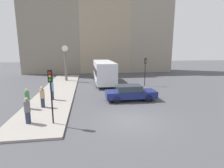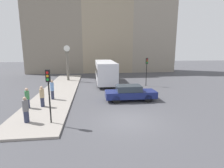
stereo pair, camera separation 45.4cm
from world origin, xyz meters
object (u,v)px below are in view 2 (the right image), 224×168
traffic_light_near (49,85)px  street_clock (68,63)px  pedestrian_tan_coat (42,96)px  pedestrian_blue_stripe (52,89)px  sedan_car (130,93)px  pedestrian_grey_jacket (26,110)px  bus_distant (105,71)px  pedestrian_green_hoodie (27,98)px  traffic_light_far (147,66)px

traffic_light_near → street_clock: bearing=93.2°
pedestrian_tan_coat → pedestrian_blue_stripe: bearing=80.5°
sedan_car → traffic_light_near: traffic_light_near is taller
pedestrian_grey_jacket → sedan_car: bearing=29.9°
pedestrian_tan_coat → pedestrian_grey_jacket: bearing=-93.1°
bus_distant → pedestrian_grey_jacket: size_ratio=5.29×
sedan_car → pedestrian_green_hoodie: bearing=-170.0°
bus_distant → traffic_light_far: (5.20, -2.60, 0.88)m
traffic_light_far → pedestrian_green_hoodie: size_ratio=2.25×
street_clock → pedestrian_grey_jacket: (-0.68, -15.70, -1.71)m
bus_distant → pedestrian_blue_stripe: (-5.64, -8.16, -0.67)m
pedestrian_grey_jacket → pedestrian_tan_coat: 3.17m
traffic_light_near → pedestrian_grey_jacket: traffic_light_near is taller
pedestrian_grey_jacket → pedestrian_blue_stripe: pedestrian_blue_stripe is taller
traffic_light_near → pedestrian_tan_coat: bearing=112.3°
traffic_light_far → street_clock: (-10.69, 4.84, 0.06)m
traffic_light_near → street_clock: 15.97m
bus_distant → traffic_light_near: 14.48m
street_clock → pedestrian_tan_coat: street_clock is taller
street_clock → sedan_car: bearing=-57.7°
bus_distant → sedan_car: bearing=-79.8°
pedestrian_green_hoodie → pedestrian_blue_stripe: size_ratio=0.88×
traffic_light_near → traffic_light_far: size_ratio=0.93×
street_clock → pedestrian_tan_coat: size_ratio=3.06×
traffic_light_near → pedestrian_grey_jacket: (-1.57, 0.24, -1.62)m
traffic_light_far → pedestrian_blue_stripe: bearing=-152.9°
pedestrian_tan_coat → pedestrian_blue_stripe: size_ratio=0.93×
bus_distant → pedestrian_tan_coat: (-6.00, -10.29, -0.76)m
pedestrian_grey_jacket → traffic_light_near: bearing=-8.8°
pedestrian_grey_jacket → pedestrian_blue_stripe: size_ratio=0.92×
bus_distant → traffic_light_far: bearing=-26.5°
traffic_light_far → pedestrian_green_hoodie: 14.70m
pedestrian_tan_coat → traffic_light_near: bearing=-67.7°
pedestrian_tan_coat → pedestrian_blue_stripe: (0.36, 2.14, 0.09)m
traffic_light_far → pedestrian_tan_coat: 13.69m
traffic_light_far → sedan_car: bearing=-119.4°
traffic_light_far → traffic_light_near: bearing=-131.4°
pedestrian_green_hoodie → pedestrian_blue_stripe: bearing=58.6°
bus_distant → pedestrian_blue_stripe: bus_distant is taller
bus_distant → pedestrian_green_hoodie: size_ratio=5.49×
pedestrian_blue_stripe → pedestrian_green_hoodie: bearing=-121.4°
pedestrian_green_hoodie → pedestrian_tan_coat: 1.10m
traffic_light_far → pedestrian_grey_jacket: 15.81m
bus_distant → street_clock: bearing=157.7°
street_clock → pedestrian_tan_coat: bearing=-92.3°
pedestrian_grey_jacket → bus_distant: bearing=65.4°
bus_distant → street_clock: (-5.48, 2.24, 0.93)m
pedestrian_green_hoodie → pedestrian_blue_stripe: 2.76m
traffic_light_near → pedestrian_grey_jacket: size_ratio=2.02×
pedestrian_green_hoodie → pedestrian_grey_jacket: pedestrian_grey_jacket is taller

